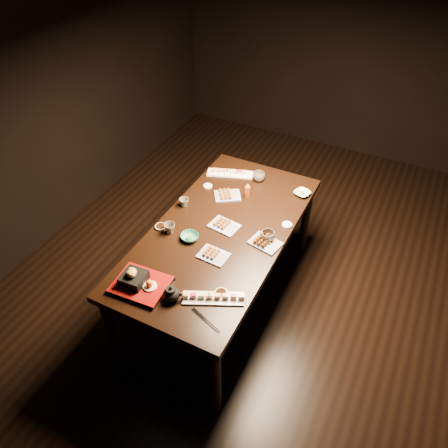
{
  "coord_description": "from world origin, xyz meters",
  "views": [
    {
      "loc": [
        0.84,
        -2.3,
        2.8
      ],
      "look_at": [
        -0.21,
        -0.22,
        0.77
      ],
      "focal_mm": 35.0,
      "sensor_mm": 36.0,
      "label": 1
    }
  ],
  "objects_px": {
    "teacup_near_left": "(170,228)",
    "tempura_tray": "(140,280)",
    "yakitori_plate_left": "(228,194)",
    "teacup_far_right": "(259,177)",
    "yakitori_plate_center": "(224,224)",
    "dining_table": "(221,267)",
    "teapot": "(171,293)",
    "teacup_far_left": "(184,203)",
    "sushi_platter_far": "(230,172)",
    "edamame_bowl_green": "(190,237)",
    "condiment_bottle": "(248,190)",
    "yakitori_plate_right": "(213,254)",
    "teacup_mid_right": "(268,236)",
    "sushi_platter_near": "(213,297)",
    "edamame_bowl_cream": "(302,193)"
  },
  "relations": [
    {
      "from": "teacup_near_left",
      "to": "tempura_tray",
      "type": "bearing_deg",
      "value": -78.0
    },
    {
      "from": "yakitori_plate_left",
      "to": "teacup_far_right",
      "type": "distance_m",
      "value": 0.33
    },
    {
      "from": "yakitori_plate_center",
      "to": "yakitori_plate_left",
      "type": "bearing_deg",
      "value": 121.31
    },
    {
      "from": "yakitori_plate_left",
      "to": "dining_table",
      "type": "bearing_deg",
      "value": -103.32
    },
    {
      "from": "tempura_tray",
      "to": "teapot",
      "type": "bearing_deg",
      "value": -2.52
    },
    {
      "from": "tempura_tray",
      "to": "yakitori_plate_left",
      "type": "bearing_deg",
      "value": 82.48
    },
    {
      "from": "yakitori_plate_center",
      "to": "teacup_far_left",
      "type": "height_order",
      "value": "teacup_far_left"
    },
    {
      "from": "tempura_tray",
      "to": "sushi_platter_far",
      "type": "bearing_deg",
      "value": 88.17
    },
    {
      "from": "sushi_platter_far",
      "to": "edamame_bowl_green",
      "type": "height_order",
      "value": "sushi_platter_far"
    },
    {
      "from": "sushi_platter_far",
      "to": "condiment_bottle",
      "type": "height_order",
      "value": "condiment_bottle"
    },
    {
      "from": "yakitori_plate_center",
      "to": "edamame_bowl_green",
      "type": "height_order",
      "value": "yakitori_plate_center"
    },
    {
      "from": "dining_table",
      "to": "teacup_far_left",
      "type": "relative_size",
      "value": 25.18
    },
    {
      "from": "tempura_tray",
      "to": "teacup_far_left",
      "type": "bearing_deg",
      "value": 98.13
    },
    {
      "from": "yakitori_plate_left",
      "to": "yakitori_plate_right",
      "type": "bearing_deg",
      "value": -104.56
    },
    {
      "from": "teacup_mid_right",
      "to": "teacup_far_right",
      "type": "bearing_deg",
      "value": 118.15
    },
    {
      "from": "yakitori_plate_right",
      "to": "sushi_platter_far",
      "type": "bearing_deg",
      "value": 113.18
    },
    {
      "from": "sushi_platter_far",
      "to": "yakitori_plate_left",
      "type": "relative_size",
      "value": 1.92
    },
    {
      "from": "dining_table",
      "to": "tempura_tray",
      "type": "height_order",
      "value": "tempura_tray"
    },
    {
      "from": "yakitori_plate_center",
      "to": "teacup_mid_right",
      "type": "relative_size",
      "value": 2.17
    },
    {
      "from": "yakitori_plate_right",
      "to": "teacup_far_left",
      "type": "bearing_deg",
      "value": 143.82
    },
    {
      "from": "sushi_platter_far",
      "to": "teacup_near_left",
      "type": "bearing_deg",
      "value": 66.25
    },
    {
      "from": "yakitori_plate_right",
      "to": "teacup_far_left",
      "type": "distance_m",
      "value": 0.58
    },
    {
      "from": "sushi_platter_near",
      "to": "teapot",
      "type": "bearing_deg",
      "value": -179.57
    },
    {
      "from": "sushi_platter_far",
      "to": "teacup_far_left",
      "type": "bearing_deg",
      "value": 57.43
    },
    {
      "from": "teacup_near_left",
      "to": "teacup_far_left",
      "type": "height_order",
      "value": "teacup_near_left"
    },
    {
      "from": "teacup_far_left",
      "to": "teapot",
      "type": "distance_m",
      "value": 0.89
    },
    {
      "from": "dining_table",
      "to": "yakitori_plate_left",
      "type": "height_order",
      "value": "yakitori_plate_left"
    },
    {
      "from": "dining_table",
      "to": "edamame_bowl_cream",
      "type": "bearing_deg",
      "value": 60.04
    },
    {
      "from": "yakitori_plate_right",
      "to": "tempura_tray",
      "type": "bearing_deg",
      "value": -119.09
    },
    {
      "from": "sushi_platter_far",
      "to": "yakitori_plate_left",
      "type": "xyz_separation_m",
      "value": [
        0.11,
        -0.28,
        0.0
      ]
    },
    {
      "from": "sushi_platter_far",
      "to": "yakitori_plate_left",
      "type": "height_order",
      "value": "yakitori_plate_left"
    },
    {
      "from": "sushi_platter_far",
      "to": "yakitori_plate_center",
      "type": "bearing_deg",
      "value": 93.12
    },
    {
      "from": "teacup_mid_right",
      "to": "condiment_bottle",
      "type": "relative_size",
      "value": 0.74
    },
    {
      "from": "dining_table",
      "to": "yakitori_plate_center",
      "type": "xyz_separation_m",
      "value": [
        0.01,
        0.04,
        0.4
      ]
    },
    {
      "from": "dining_table",
      "to": "tempura_tray",
      "type": "bearing_deg",
      "value": -106.59
    },
    {
      "from": "yakitori_plate_left",
      "to": "teacup_far_right",
      "type": "relative_size",
      "value": 2.08
    },
    {
      "from": "yakitori_plate_right",
      "to": "teacup_mid_right",
      "type": "distance_m",
      "value": 0.4
    },
    {
      "from": "dining_table",
      "to": "sushi_platter_near",
      "type": "distance_m",
      "value": 0.74
    },
    {
      "from": "edamame_bowl_cream",
      "to": "condiment_bottle",
      "type": "relative_size",
      "value": 0.94
    },
    {
      "from": "dining_table",
      "to": "teapot",
      "type": "bearing_deg",
      "value": -88.59
    },
    {
      "from": "teacup_near_left",
      "to": "edamame_bowl_green",
      "type": "bearing_deg",
      "value": 0.05
    },
    {
      "from": "yakitori_plate_left",
      "to": "yakitori_plate_center",
      "type": "bearing_deg",
      "value": -100.14
    },
    {
      "from": "sushi_platter_near",
      "to": "yakitori_plate_center",
      "type": "relative_size",
      "value": 1.8
    },
    {
      "from": "tempura_tray",
      "to": "teapot",
      "type": "relative_size",
      "value": 2.67
    },
    {
      "from": "teacup_mid_right",
      "to": "yakitori_plate_left",
      "type": "bearing_deg",
      "value": 145.33
    },
    {
      "from": "yakitori_plate_left",
      "to": "edamame_bowl_green",
      "type": "height_order",
      "value": "yakitori_plate_left"
    },
    {
      "from": "yakitori_plate_center",
      "to": "condiment_bottle",
      "type": "xyz_separation_m",
      "value": [
        0.0,
        0.4,
        0.04
      ]
    },
    {
      "from": "sushi_platter_near",
      "to": "teapot",
      "type": "height_order",
      "value": "teapot"
    },
    {
      "from": "dining_table",
      "to": "condiment_bottle",
      "type": "bearing_deg",
      "value": 89.33
    },
    {
      "from": "teacup_near_left",
      "to": "condiment_bottle",
      "type": "distance_m",
      "value": 0.69
    }
  ]
}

